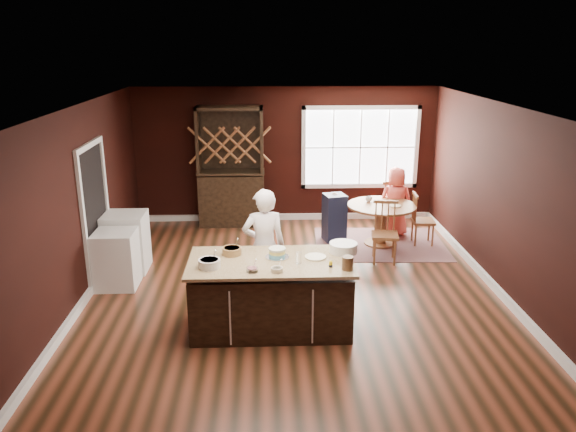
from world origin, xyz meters
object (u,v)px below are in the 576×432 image
(hutch, at_px, (231,167))
(washer, at_px, (117,259))
(baker, at_px, (264,247))
(dryer, at_px, (126,242))
(chair_east, at_px, (423,219))
(chair_south, at_px, (385,232))
(layer_cake, at_px, (277,253))
(toddler, at_px, (338,197))
(kitchen_island, at_px, (271,296))
(chair_north, at_px, (389,205))
(dining_table, at_px, (381,216))
(high_chair, at_px, (334,217))
(seated_woman, at_px, (395,202))

(hutch, height_order, washer, hutch)
(baker, bearing_deg, dryer, -36.94)
(chair_east, bearing_deg, chair_south, 136.54)
(layer_cake, height_order, toddler, layer_cake)
(kitchen_island, relative_size, chair_north, 1.96)
(baker, distance_m, hutch, 3.62)
(dining_table, bearing_deg, toddler, 154.98)
(dining_table, relative_size, chair_south, 1.20)
(high_chair, distance_m, washer, 3.96)
(baker, height_order, seated_woman, baker)
(seated_woman, relative_size, washer, 1.53)
(chair_north, bearing_deg, seated_woman, 96.28)
(seated_woman, xyz_separation_m, dryer, (-4.66, -1.50, -0.19))
(seated_woman, xyz_separation_m, washer, (-4.66, -2.14, -0.23))
(chair_south, xyz_separation_m, dryer, (-4.20, -0.18, -0.04))
(baker, height_order, layer_cake, baker)
(hutch, height_order, dryer, hutch)
(seated_woman, relative_size, high_chair, 1.43)
(chair_north, bearing_deg, dining_table, 61.47)
(chair_south, bearing_deg, toddler, 127.02)
(chair_north, bearing_deg, chair_south, 69.04)
(chair_south, bearing_deg, seated_woman, 79.05)
(chair_east, bearing_deg, seated_woman, 41.69)
(chair_south, bearing_deg, dryer, -169.29)
(dining_table, distance_m, dryer, 4.42)
(kitchen_island, bearing_deg, toddler, 69.33)
(seated_woman, bearing_deg, chair_north, -81.00)
(toddler, xyz_separation_m, washer, (-3.55, -2.00, -0.38))
(chair_east, height_order, hutch, hutch)
(kitchen_island, xyz_separation_m, chair_north, (2.32, 3.76, 0.09))
(dining_table, height_order, baker, baker)
(kitchen_island, xyz_separation_m, high_chair, (1.20, 3.24, 0.02))
(dining_table, xyz_separation_m, baker, (-2.10, -2.25, 0.29))
(chair_east, distance_m, toddler, 1.59)
(high_chair, height_order, dryer, dryer)
(kitchen_island, distance_m, high_chair, 3.46)
(washer, bearing_deg, chair_south, 11.01)
(layer_cake, xyz_separation_m, dryer, (-2.37, 1.89, -0.51))
(chair_east, xyz_separation_m, hutch, (-3.51, 1.31, 0.70))
(layer_cake, bearing_deg, chair_south, 48.50)
(baker, distance_m, toddler, 2.93)
(baker, xyz_separation_m, washer, (-2.20, 0.60, -0.39))
(baker, height_order, chair_east, baker)
(chair_north, bearing_deg, kitchen_island, 51.75)
(dryer, bearing_deg, layer_cake, -38.53)
(chair_north, relative_size, toddler, 4.04)
(dining_table, bearing_deg, high_chair, 163.82)
(dining_table, xyz_separation_m, layer_cake, (-1.93, -2.90, 0.45))
(dining_table, height_order, layer_cake, layer_cake)
(chair_east, bearing_deg, toddler, 79.77)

